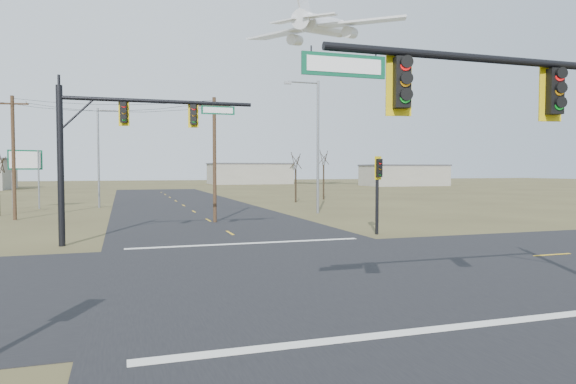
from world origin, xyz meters
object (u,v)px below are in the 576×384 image
object	(u,v)px
pedestal_signal_ne	(378,178)
bare_tree_d	(324,157)
utility_pole_far	(13,156)
bare_tree_c	(296,161)
utility_pole_near	(215,157)
highway_sign	(25,167)
streetlight_c	(101,152)
mast_arm_near	(561,119)
streetlight_a	(315,139)
mast_arm_far	(120,133)

from	to	relation	value
pedestal_signal_ne	bare_tree_d	world-z (taller)	bare_tree_d
utility_pole_far	bare_tree_c	size ratio (longest dim) A/B	1.52
utility_pole_near	utility_pole_far	world-z (taller)	utility_pole_far
highway_sign	bare_tree_d	size ratio (longest dim) A/B	0.86
utility_pole_far	bare_tree_c	world-z (taller)	utility_pole_far
highway_sign	streetlight_c	bearing A→B (deg)	-22.45
highway_sign	streetlight_c	world-z (taller)	streetlight_c
mast_arm_near	highway_sign	xyz separation A→B (m)	(-18.42, 44.33, -0.98)
streetlight_c	pedestal_signal_ne	bearing A→B (deg)	-74.34
streetlight_a	mast_arm_far	bearing A→B (deg)	-129.05
mast_arm_far	utility_pole_near	distance (m)	10.92
mast_arm_far	utility_pole_far	world-z (taller)	utility_pole_far
streetlight_a	bare_tree_d	bearing A→B (deg)	76.16
pedestal_signal_ne	streetlight_a	distance (m)	14.85
highway_sign	streetlight_a	bearing A→B (deg)	-45.31
pedestal_signal_ne	bare_tree_d	bearing A→B (deg)	50.77
streetlight_a	bare_tree_c	xyz separation A→B (m)	(3.15, 14.40, -1.59)
bare_tree_c	bare_tree_d	bearing A→B (deg)	37.86
streetlight_c	bare_tree_d	bearing A→B (deg)	-2.16
pedestal_signal_ne	streetlight_a	xyz separation A→B (m)	(1.64, 14.45, 3.03)
mast_arm_far	streetlight_c	world-z (taller)	streetlight_c
utility_pole_near	mast_arm_far	bearing A→B (deg)	-125.55
pedestal_signal_ne	utility_pole_near	bearing A→B (deg)	106.40
pedestal_signal_ne	bare_tree_d	xyz separation A→B (m)	(9.77, 32.72, 1.95)
bare_tree_c	utility_pole_far	bearing A→B (deg)	-154.26
utility_pole_far	mast_arm_near	bearing A→B (deg)	-62.31
mast_arm_near	highway_sign	distance (m)	48.02
bare_tree_d	pedestal_signal_ne	bearing A→B (deg)	-106.63
pedestal_signal_ne	streetlight_c	world-z (taller)	streetlight_c
mast_arm_near	mast_arm_far	bearing A→B (deg)	130.00
pedestal_signal_ne	streetlight_c	size ratio (longest dim) A/B	0.47
streetlight_a	bare_tree_c	bearing A→B (deg)	87.84
pedestal_signal_ne	utility_pole_near	world-z (taller)	utility_pole_near
mast_arm_far	streetlight_a	xyz separation A→B (m)	(15.79, 13.62, 0.69)
streetlight_a	streetlight_c	world-z (taller)	streetlight_a
pedestal_signal_ne	utility_pole_far	size ratio (longest dim) A/B	0.49
mast_arm_far	highway_sign	distance (m)	27.82
utility_pole_near	mast_arm_near	bearing A→B (deg)	-82.60
mast_arm_far	utility_pole_far	size ratio (longest dim) A/B	1.06
mast_arm_near	streetlight_a	bearing A→B (deg)	90.59
utility_pole_near	streetlight_a	distance (m)	10.74
utility_pole_far	bare_tree_c	distance (m)	29.46
mast_arm_near	bare_tree_d	distance (m)	51.79
utility_pole_near	utility_pole_far	bearing A→B (deg)	155.38
utility_pole_far	streetlight_a	size ratio (longest dim) A/B	0.82
mast_arm_near	mast_arm_far	xyz separation A→B (m)	(-9.80, 17.93, 0.67)
mast_arm_far	mast_arm_near	bearing A→B (deg)	-40.98
streetlight_c	bare_tree_c	bearing A→B (deg)	-9.40
utility_pole_far	bare_tree_d	xyz separation A→B (m)	(31.52, 16.67, 0.45)
streetlight_c	mast_arm_far	bearing A→B (deg)	-101.20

